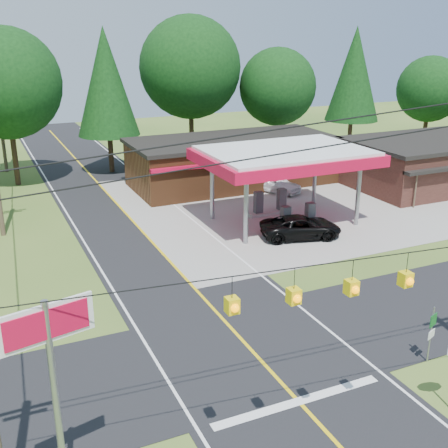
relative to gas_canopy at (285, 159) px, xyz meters
name	(u,v)px	position (x,y,z in m)	size (l,w,h in m)	color
ground	(251,350)	(-9.00, -13.00, -4.27)	(120.00, 120.00, 0.00)	#3E6021
main_highway	(251,350)	(-9.00, -13.00, -4.26)	(8.00, 120.00, 0.02)	black
cross_road	(251,350)	(-9.00, -13.00, -4.25)	(70.00, 7.00, 0.02)	black
lane_center_yellow	(251,350)	(-9.00, -13.00, -4.24)	(0.15, 110.00, 0.00)	yellow
gas_canopy	(285,159)	(0.00, 0.00, 0.00)	(10.60, 7.40, 4.88)	gray
convenience_store	(232,161)	(1.00, 9.98, -2.35)	(16.40, 7.55, 3.80)	brown
utility_pole_north	(0,118)	(-15.50, 22.00, 0.48)	(0.30, 0.30, 9.50)	#473828
overhead_beacons	(325,267)	(-10.00, -19.00, 1.95)	(17.04, 2.04, 1.03)	black
treeline_backdrop	(113,95)	(-8.18, 11.01, 3.22)	(70.27, 51.59, 13.30)	#332316
suv_car	(301,227)	(-0.50, -3.00, -3.59)	(4.89, 4.89, 1.36)	black
sedan_car	(276,184)	(3.00, 6.34, -3.56)	(4.12, 4.12, 1.40)	white
big_stop_sign	(51,363)	(-17.00, -18.01, 0.31)	(2.27, 0.62, 6.24)	gray
route_sign_post	(432,330)	(-3.20, -16.55, -2.85)	(0.46, 0.20, 2.36)	gray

